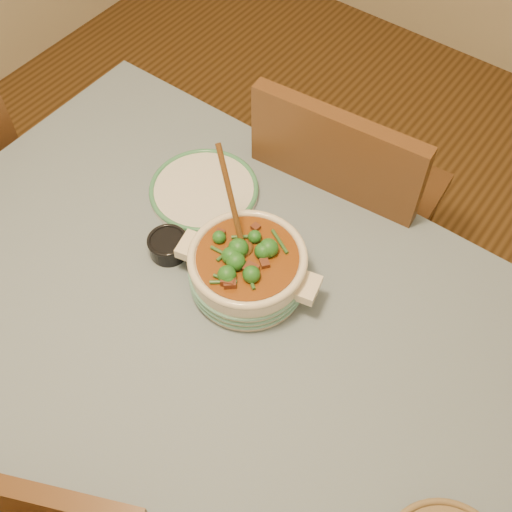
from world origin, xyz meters
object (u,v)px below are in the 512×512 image
at_px(condiment_bowl, 168,245).
at_px(chair_far, 344,202).
at_px(stew_casserole, 248,266).
at_px(white_plate, 204,190).
at_px(dining_table, 229,340).

relative_size(condiment_bowl, chair_far, 0.11).
distance_m(stew_casserole, condiment_bowl, 0.22).
xyz_separation_m(white_plate, condiment_bowl, (0.05, -0.20, 0.02)).
relative_size(dining_table, condiment_bowl, 14.63).
height_order(condiment_bowl, chair_far, chair_far).
height_order(white_plate, condiment_bowl, condiment_bowl).
bearing_deg(white_plate, chair_far, 54.51).
bearing_deg(stew_casserole, condiment_bowl, -168.11).
bearing_deg(stew_casserole, dining_table, -76.65).
distance_m(white_plate, condiment_bowl, 0.21).
bearing_deg(condiment_bowl, stew_casserole, 11.89).
bearing_deg(dining_table, stew_casserole, 103.35).
bearing_deg(white_plate, stew_casserole, -30.52).
relative_size(stew_casserole, white_plate, 0.94).
xyz_separation_m(condiment_bowl, chair_far, (0.19, 0.54, -0.22)).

